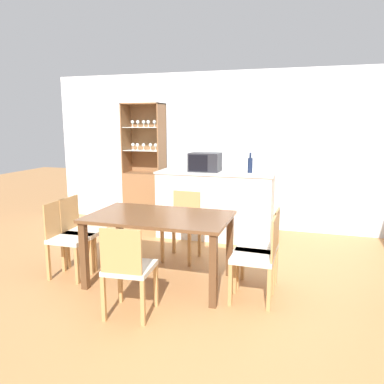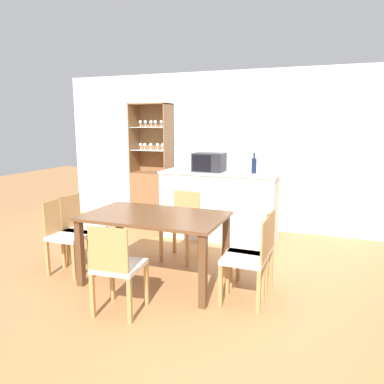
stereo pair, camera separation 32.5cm
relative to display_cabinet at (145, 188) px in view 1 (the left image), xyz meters
The scene contains 13 objects.
ground_plane 3.00m from the display_cabinet, 55.07° to the right, with size 18.00×18.00×0.00m, color #B27A47.
wall_back 1.82m from the display_cabinet, ahead, with size 6.80×0.06×2.55m.
kitchen_counter 1.45m from the display_cabinet, 19.85° to the right, with size 1.75×0.59×1.01m.
display_cabinet is the anchor object (origin of this frame).
dining_table 2.56m from the display_cabinet, 62.58° to the right, with size 1.50×0.91×0.76m.
dining_chair_head_near 3.26m from the display_cabinet, 68.76° to the right, with size 0.43×0.43×0.86m.
dining_chair_side_left_near 2.41m from the display_cabinet, 87.35° to the right, with size 0.41×0.41×0.86m.
dining_chair_side_right_near 3.29m from the display_cabinet, 47.00° to the right, with size 0.41×0.41×0.86m.
dining_chair_head_far 1.92m from the display_cabinet, 51.83° to the right, with size 0.43×0.43×0.86m.
dining_chair_side_left_far 2.14m from the display_cabinet, 87.02° to the right, with size 0.41×0.41×0.86m.
dining_chair_side_right_far 3.10m from the display_cabinet, 43.58° to the right, with size 0.43×0.43×0.86m.
microwave 1.40m from the display_cabinet, 21.96° to the right, with size 0.45×0.34×0.28m.
wine_bottle 2.00m from the display_cabinet, 13.83° to the right, with size 0.07×0.07×0.29m.
Camera 1 is at (0.96, -3.47, 1.72)m, focal length 35.00 mm.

